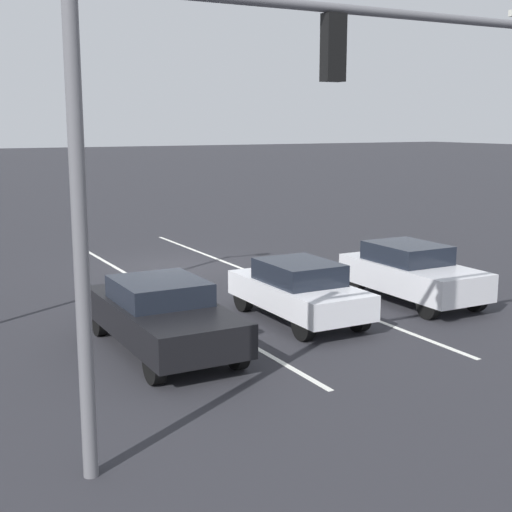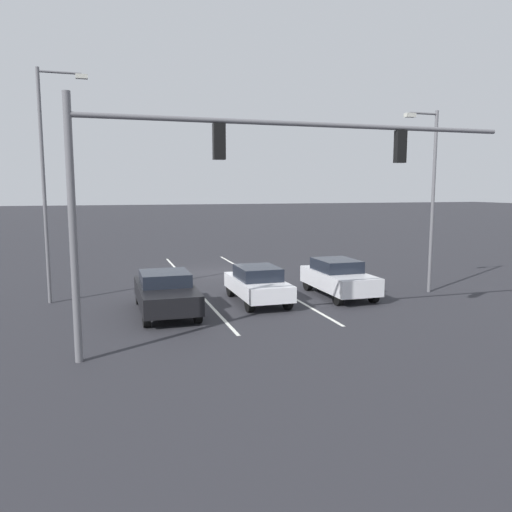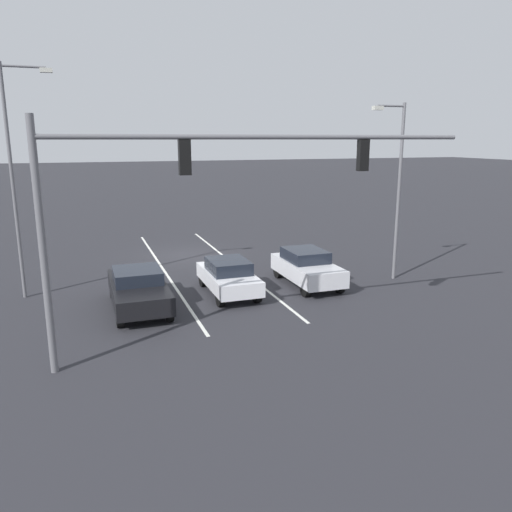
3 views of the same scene
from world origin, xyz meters
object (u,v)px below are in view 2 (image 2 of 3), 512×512
(street_lamp_left_shoulder, at_px, (430,190))
(traffic_signal_gantry, at_px, (225,168))
(car_silver_leftlane_front, at_px, (338,277))
(car_black_rightlane_front, at_px, (166,292))
(street_lamp_right_shoulder, at_px, (48,172))
(car_white_midlane_front, at_px, (258,284))

(street_lamp_left_shoulder, bearing_deg, traffic_signal_gantry, 25.96)
(car_silver_leftlane_front, bearing_deg, car_black_rightlane_front, 5.98)
(car_black_rightlane_front, xyz_separation_m, street_lamp_left_shoulder, (-11.24, -0.35, 3.63))
(car_silver_leftlane_front, height_order, street_lamp_right_shoulder, street_lamp_right_shoulder)
(street_lamp_right_shoulder, distance_m, street_lamp_left_shoulder, 15.46)
(car_white_midlane_front, relative_size, street_lamp_left_shoulder, 0.52)
(street_lamp_right_shoulder, xyz_separation_m, street_lamp_left_shoulder, (-15.23, 2.55, -0.68))
(car_black_rightlane_front, bearing_deg, street_lamp_left_shoulder, -178.21)
(car_white_midlane_front, bearing_deg, street_lamp_right_shoulder, -16.76)
(car_white_midlane_front, bearing_deg, car_silver_leftlane_front, -177.31)
(traffic_signal_gantry, bearing_deg, street_lamp_left_shoulder, -154.04)
(street_lamp_right_shoulder, bearing_deg, street_lamp_left_shoulder, 170.52)
(car_white_midlane_front, relative_size, car_silver_leftlane_front, 0.97)
(car_white_midlane_front, relative_size, street_lamp_right_shoulder, 0.45)
(car_black_rightlane_front, height_order, street_lamp_right_shoulder, street_lamp_right_shoulder)
(traffic_signal_gantry, distance_m, street_lamp_right_shoulder, 9.06)
(traffic_signal_gantry, distance_m, street_lamp_left_shoulder, 11.24)
(car_black_rightlane_front, bearing_deg, car_white_midlane_front, -170.82)
(car_white_midlane_front, relative_size, traffic_signal_gantry, 0.31)
(street_lamp_right_shoulder, bearing_deg, car_black_rightlane_front, 144.07)
(traffic_signal_gantry, height_order, street_lamp_left_shoulder, street_lamp_left_shoulder)
(car_black_rightlane_front, distance_m, car_white_midlane_front, 3.70)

